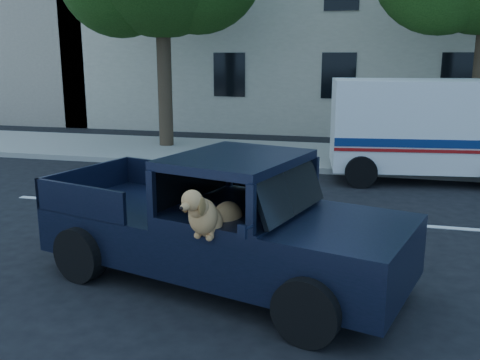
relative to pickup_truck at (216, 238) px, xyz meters
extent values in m
plane|color=black|center=(-0.38, -0.35, -0.58)|extent=(120.00, 120.00, 0.00)
cube|color=gray|center=(-0.38, 8.85, -0.50)|extent=(60.00, 4.00, 0.15)
cylinder|color=#332619|center=(-4.38, 9.25, 1.62)|extent=(0.44, 0.44, 4.40)
cylinder|color=#332619|center=(4.62, 9.25, 1.62)|extent=(0.44, 0.44, 4.40)
cube|color=beige|center=(2.62, 16.15, 3.92)|extent=(26.00, 6.00, 9.00)
cube|color=tan|center=(-15.38, 16.15, 3.42)|extent=(12.00, 6.00, 8.00)
cube|color=black|center=(0.08, 0.00, 0.00)|extent=(5.08, 3.06, 0.60)
cube|color=black|center=(1.71, -0.46, 0.38)|extent=(1.82, 2.14, 0.15)
cube|color=black|center=(0.30, -0.06, 1.07)|extent=(1.84, 2.08, 0.11)
cube|color=black|center=(1.01, -0.26, 0.75)|extent=(0.65, 1.58, 0.52)
cube|color=black|center=(0.36, -0.51, 0.17)|extent=(0.62, 0.62, 0.35)
cube|color=black|center=(0.70, -1.36, 0.60)|extent=(0.10, 0.07, 0.15)
cube|color=silver|center=(3.10, 6.82, -0.01)|extent=(4.52, 2.48, 0.51)
cube|color=silver|center=(2.70, 6.77, 1.01)|extent=(3.70, 2.37, 1.54)
cube|color=navy|center=(2.82, 5.79, 0.45)|extent=(3.46, 0.46, 0.18)
cube|color=#9E0F0F|center=(2.82, 5.79, 0.28)|extent=(3.46, 0.46, 0.07)
camera|label=1|loc=(1.92, -6.34, 2.33)|focal=40.00mm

